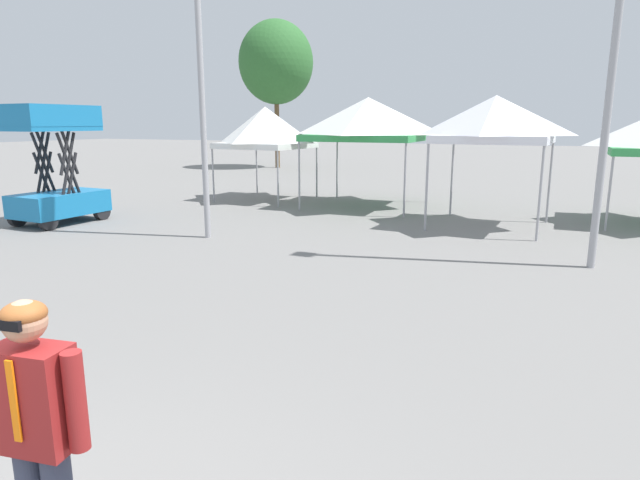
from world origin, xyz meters
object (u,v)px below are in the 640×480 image
(canopy_tent_behind_right, at_px, (265,128))
(light_pole_near_lift, at_px, (199,31))
(tree_behind_tents_left, at_px, (276,63))
(canopy_tent_far_right, at_px, (495,119))
(person_foreground, at_px, (38,429))
(canopy_tent_behind_center, at_px, (368,119))
(scissor_lift, at_px, (58,186))

(canopy_tent_behind_right, xyz_separation_m, light_pole_near_lift, (1.99, -6.33, 2.15))
(light_pole_near_lift, xyz_separation_m, tree_behind_tents_left, (-8.34, 18.82, 1.49))
(canopy_tent_far_right, bearing_deg, person_foreground, -93.81)
(canopy_tent_behind_center, relative_size, tree_behind_tents_left, 0.42)
(scissor_lift, bearing_deg, tree_behind_tents_left, 100.59)
(tree_behind_tents_left, bearing_deg, canopy_tent_far_right, -45.73)
(canopy_tent_far_right, xyz_separation_m, light_pole_near_lift, (-5.95, -4.17, 1.90))
(person_foreground, bearing_deg, canopy_tent_behind_right, 115.35)
(canopy_tent_behind_center, height_order, tree_behind_tents_left, tree_behind_tents_left)
(canopy_tent_behind_right, relative_size, canopy_tent_far_right, 0.96)
(canopy_tent_far_right, distance_m, person_foreground, 12.94)
(canopy_tent_behind_center, distance_m, light_pole_near_lift, 6.78)
(canopy_tent_behind_center, bearing_deg, light_pole_near_lift, -106.15)
(canopy_tent_behind_center, relative_size, light_pole_near_lift, 0.44)
(light_pole_near_lift, bearing_deg, canopy_tent_far_right, 35.06)
(canopy_tent_behind_right, distance_m, tree_behind_tents_left, 14.48)
(canopy_tent_behind_right, xyz_separation_m, scissor_lift, (-2.82, -6.39, -1.51))
(canopy_tent_behind_center, xyz_separation_m, light_pole_near_lift, (-1.81, -6.26, 1.87))
(light_pole_near_lift, distance_m, tree_behind_tents_left, 20.64)
(canopy_tent_behind_center, xyz_separation_m, tree_behind_tents_left, (-10.15, 12.56, 3.36))
(scissor_lift, distance_m, light_pole_near_lift, 6.04)
(scissor_lift, bearing_deg, person_foreground, -40.85)
(canopy_tent_far_right, bearing_deg, light_pole_near_lift, -144.94)
(canopy_tent_behind_right, bearing_deg, canopy_tent_behind_center, -1.05)
(canopy_tent_behind_center, height_order, light_pole_near_lift, light_pole_near_lift)
(canopy_tent_far_right, height_order, tree_behind_tents_left, tree_behind_tents_left)
(canopy_tent_far_right, xyz_separation_m, tree_behind_tents_left, (-14.28, 14.65, 3.39))
(scissor_lift, relative_size, light_pole_near_lift, 0.38)
(canopy_tent_far_right, bearing_deg, canopy_tent_behind_right, 164.80)
(tree_behind_tents_left, bearing_deg, scissor_lift, -79.41)
(canopy_tent_behind_center, relative_size, scissor_lift, 1.14)
(canopy_tent_behind_right, distance_m, scissor_lift, 7.14)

